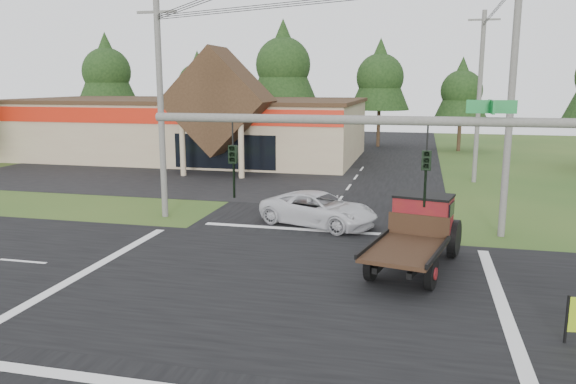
% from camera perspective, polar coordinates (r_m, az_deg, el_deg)
% --- Properties ---
extents(ground, '(120.00, 120.00, 0.00)m').
position_cam_1_polar(ground, '(19.09, -0.80, -9.28)').
color(ground, '#284B1A').
rests_on(ground, ground).
extents(road_ns, '(12.00, 120.00, 0.02)m').
position_cam_1_polar(road_ns, '(19.09, -0.80, -9.25)').
color(road_ns, black).
rests_on(road_ns, ground).
extents(road_ew, '(120.00, 12.00, 0.02)m').
position_cam_1_polar(road_ew, '(19.09, -0.80, -9.25)').
color(road_ew, black).
rests_on(road_ew, ground).
extents(parking_apron, '(28.00, 14.00, 0.02)m').
position_cam_1_polar(parking_apron, '(41.28, -13.29, 1.54)').
color(parking_apron, black).
rests_on(parking_apron, ground).
extents(cvs_building, '(30.40, 18.20, 9.19)m').
position_cam_1_polar(cvs_building, '(51.19, -9.85, 6.59)').
color(cvs_building, tan).
rests_on(cvs_building, ground).
extents(traffic_signal_mast, '(8.12, 0.24, 7.00)m').
position_cam_1_polar(traffic_signal_mast, '(10.20, 21.07, -2.24)').
color(traffic_signal_mast, '#595651').
rests_on(traffic_signal_mast, ground).
extents(utility_pole_nw, '(2.00, 0.30, 10.50)m').
position_cam_1_polar(utility_pole_nw, '(28.25, -12.80, 8.26)').
color(utility_pole_nw, '#595651').
rests_on(utility_pole_nw, ground).
extents(utility_pole_ne, '(2.00, 0.30, 11.50)m').
position_cam_1_polar(utility_pole_ne, '(25.62, 21.71, 8.62)').
color(utility_pole_ne, '#595651').
rests_on(utility_pole_ne, ground).
extents(utility_pole_n, '(2.00, 0.30, 11.20)m').
position_cam_1_polar(utility_pole_n, '(39.53, 18.85, 9.19)').
color(utility_pole_n, '#595651').
rests_on(utility_pole_n, ground).
extents(tree_row_a, '(6.72, 6.72, 12.12)m').
position_cam_1_polar(tree_row_a, '(66.89, -17.96, 11.76)').
color(tree_row_a, '#332316').
rests_on(tree_row_a, ground).
extents(tree_row_b, '(5.60, 5.60, 10.10)m').
position_cam_1_polar(tree_row_b, '(64.17, -9.14, 11.00)').
color(tree_row_b, '#332316').
rests_on(tree_row_b, ground).
extents(tree_row_c, '(7.28, 7.28, 13.13)m').
position_cam_1_polar(tree_row_c, '(60.14, -0.50, 13.06)').
color(tree_row_c, '#332316').
rests_on(tree_row_c, ground).
extents(tree_row_d, '(6.16, 6.16, 11.11)m').
position_cam_1_polar(tree_row_d, '(59.52, 9.33, 11.65)').
color(tree_row_d, '#332316').
rests_on(tree_row_d, ground).
extents(tree_row_e, '(5.04, 5.04, 9.09)m').
position_cam_1_polar(tree_row_e, '(57.47, 17.24, 9.99)').
color(tree_row_e, '#332316').
rests_on(tree_row_e, ground).
extents(antique_flatbed_truck, '(3.66, 6.52, 2.57)m').
position_cam_1_polar(antique_flatbed_truck, '(20.63, 12.74, -4.25)').
color(antique_flatbed_truck, '#5B0D18').
rests_on(antique_flatbed_truck, ground).
extents(white_pickup, '(6.13, 4.33, 1.55)m').
position_cam_1_polar(white_pickup, '(26.47, 3.16, -1.74)').
color(white_pickup, silver).
rests_on(white_pickup, ground).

